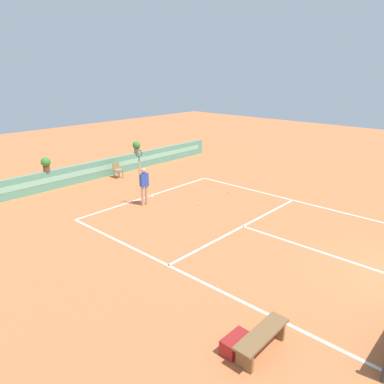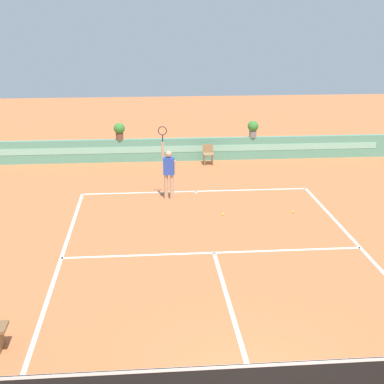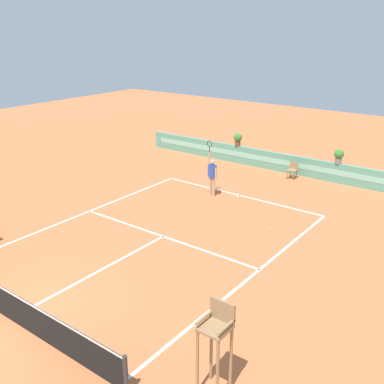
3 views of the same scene
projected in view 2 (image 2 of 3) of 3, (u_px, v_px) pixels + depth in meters
ground_plane at (216, 259)px, 14.83m from camera, size 60.00×60.00×0.00m
court_lines at (213, 248)px, 15.51m from camera, size 8.32×11.94×0.01m
back_wall_barrier at (187, 149)px, 24.52m from camera, size 18.00×0.21×1.00m
ball_kid_chair at (208, 153)px, 23.91m from camera, size 0.44×0.44×0.85m
tennis_player at (169, 170)px, 19.26m from camera, size 0.61×0.29×2.58m
tennis_ball_near_baseline at (223, 214)px, 18.02m from camera, size 0.07×0.07×0.07m
tennis_ball_mid_court at (293, 212)px, 18.23m from camera, size 0.07×0.07×0.07m
potted_plant_left at (119, 130)px, 24.01m from camera, size 0.48×0.48×0.72m
potted_plant_right at (253, 128)px, 24.48m from camera, size 0.48×0.48×0.72m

